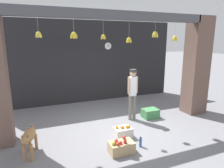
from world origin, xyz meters
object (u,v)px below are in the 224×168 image
Objects in this scene: shopkeeper at (133,90)px; fruit_crate_apples at (121,147)px; water_bottle at (140,142)px; fruit_crate_oranges at (123,132)px; dog at (29,137)px; wall_clock at (108,46)px; produce_box_green at (150,113)px.

fruit_crate_apples is at bearing 60.09° from shopkeeper.
fruit_crate_oranges is at bearing 108.38° from water_bottle.
wall_clock is (3.21, 3.49, 1.86)m from dog.
shopkeeper is at bearing 69.54° from water_bottle.
dog is at bearing 161.91° from fruit_crate_apples.
shopkeeper is at bearing 51.84° from fruit_crate_oranges.
shopkeeper is 2.79m from wall_clock.
wall_clock is at bearing 73.37° from fruit_crate_apples.
wall_clock is at bearing 149.98° from dog.
produce_box_green is (1.80, 1.60, 0.01)m from fruit_crate_apples.
fruit_crate_apples is 2.20× the size of water_bottle.
shopkeeper is 1.94m from water_bottle.
fruit_crate_apples is at bearing 84.55° from dog.
dog is 2.11m from fruit_crate_apples.
water_bottle is 0.86× the size of wall_clock.
wall_clock is (0.88, 3.47, 2.17)m from fruit_crate_oranges.
produce_box_green is at bearing -77.34° from wall_clock.
wall_clock reaches higher than dog.
shopkeeper is 1.07m from produce_box_green.
fruit_crate_oranges is (-0.80, -1.02, -0.84)m from shopkeeper.
fruit_crate_oranges reaches higher than fruit_crate_apples.
fruit_crate_oranges is 0.90× the size of produce_box_green.
dog is 2.62m from water_bottle.
water_bottle is 4.68m from wall_clock.
fruit_crate_oranges is 4.19m from wall_clock.
shopkeeper reaches higher than produce_box_green.
produce_box_green is 3.39m from wall_clock.
water_bottle is (-0.60, -1.62, -0.87)m from shopkeeper.
fruit_crate_oranges is at bearing 56.41° from shopkeeper.
fruit_crate_oranges is 1.54× the size of wall_clock.
wall_clock is (0.08, 2.45, 1.33)m from shopkeeper.
wall_clock is at bearing 102.66° from produce_box_green.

